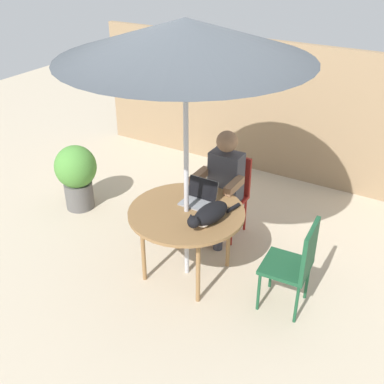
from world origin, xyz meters
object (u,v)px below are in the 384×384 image
(chair_empty, at_px, (296,261))
(cat, at_px, (209,215))
(laptop, at_px, (200,196))
(potted_plant_near_fence, at_px, (76,173))
(patio_table, at_px, (187,216))
(patio_umbrella, at_px, (185,39))
(person_seated, at_px, (223,181))
(chair_occupied, at_px, (229,189))

(chair_empty, bearing_deg, cat, -170.52)
(laptop, distance_m, cat, 0.37)
(cat, xyz_separation_m, potted_plant_near_fence, (-2.04, 0.47, -0.35))
(patio_table, xyz_separation_m, chair_empty, (1.06, 0.06, -0.15))
(patio_umbrella, xyz_separation_m, person_seated, (0.00, 0.73, -1.57))
(chair_occupied, distance_m, cat, 1.03)
(laptop, bearing_deg, cat, -47.99)
(patio_table, relative_size, potted_plant_near_fence, 1.36)
(chair_empty, bearing_deg, person_seated, 147.80)
(chair_occupied, relative_size, chair_empty, 1.00)
(chair_occupied, bearing_deg, laptop, -87.88)
(person_seated, bearing_deg, patio_table, -90.00)
(person_seated, relative_size, laptop, 4.05)
(chair_empty, bearing_deg, patio_umbrella, -176.51)
(patio_umbrella, xyz_separation_m, chair_empty, (1.06, 0.06, -1.74))
(chair_occupied, height_order, cat, cat)
(patio_table, distance_m, chair_occupied, 0.90)
(laptop, bearing_deg, person_seated, 92.76)
(patio_table, relative_size, person_seated, 0.89)
(chair_empty, distance_m, cat, 0.84)
(chair_occupied, bearing_deg, chair_empty, -37.91)
(cat, bearing_deg, potted_plant_near_fence, 166.90)
(person_seated, bearing_deg, chair_occupied, 90.00)
(patio_umbrella, distance_m, chair_occupied, 1.95)
(chair_occupied, xyz_separation_m, person_seated, (0.00, -0.16, 0.17))
(patio_table, height_order, patio_umbrella, patio_umbrella)
(potted_plant_near_fence, bearing_deg, chair_occupied, 15.18)
(laptop, height_order, potted_plant_near_fence, laptop)
(cat, distance_m, potted_plant_near_fence, 2.12)
(patio_umbrella, bearing_deg, person_seated, 90.00)
(patio_umbrella, relative_size, chair_empty, 2.73)
(person_seated, xyz_separation_m, cat, (0.27, -0.80, 0.11))
(chair_occupied, relative_size, potted_plant_near_fence, 1.11)
(laptop, bearing_deg, chair_empty, -7.91)
(patio_umbrella, xyz_separation_m, laptop, (0.03, 0.21, -1.47))
(patio_umbrella, height_order, potted_plant_near_fence, patio_umbrella)
(patio_umbrella, bearing_deg, chair_occupied, 90.00)
(patio_umbrella, distance_m, potted_plant_near_fence, 2.55)
(patio_umbrella, distance_m, chair_empty, 2.03)
(patio_table, relative_size, laptop, 3.59)
(patio_table, distance_m, person_seated, 0.73)
(chair_empty, bearing_deg, laptop, 172.09)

